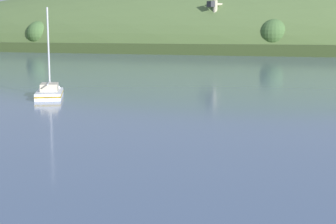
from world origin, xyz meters
TOP-DOWN VIEW (x-y plane):
  - far_shoreline_hill at (-66.57, 236.19)m, footprint 490.96×110.54m
  - dockside_crane at (-41.88, 206.42)m, footprint 10.37×13.51m
  - sailboat_near_mooring at (-26.46, 54.64)m, footprint 6.83×9.17m

SIDE VIEW (x-z plane):
  - far_shoreline_hill at x=-66.57m, z-range -30.18..30.49m
  - sailboat_near_mooring at x=-26.46m, z-range -5.96..6.70m
  - dockside_crane at x=-41.88m, z-range -0.16..21.38m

